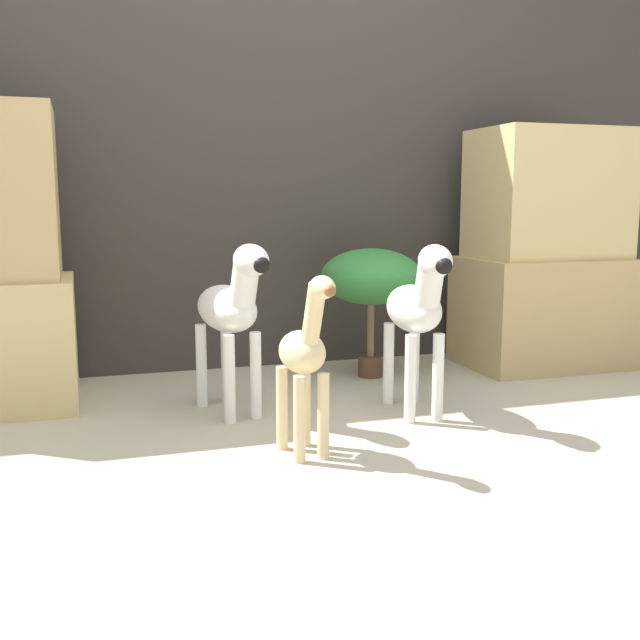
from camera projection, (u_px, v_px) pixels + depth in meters
name	position (u px, v px, depth m)	size (l,w,h in m)	color
ground_plane	(390.00, 468.00, 2.28)	(14.00, 14.00, 0.00)	#B2A88E
wall_back	(265.00, 138.00, 3.57)	(6.40, 0.08, 2.20)	#38332D
rock_pillar_right	(545.00, 257.00, 3.64)	(0.77, 0.53, 1.14)	tan
zebra_right	(418.00, 308.00, 2.78)	(0.22, 0.53, 0.66)	white
zebra_left	(232.00, 308.00, 2.79)	(0.26, 0.53, 0.66)	white
giraffe_figurine	(305.00, 358.00, 2.35)	(0.16, 0.32, 0.59)	beige
potted_palm_front	(371.00, 279.00, 3.40)	(0.46, 0.46, 0.59)	#513323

